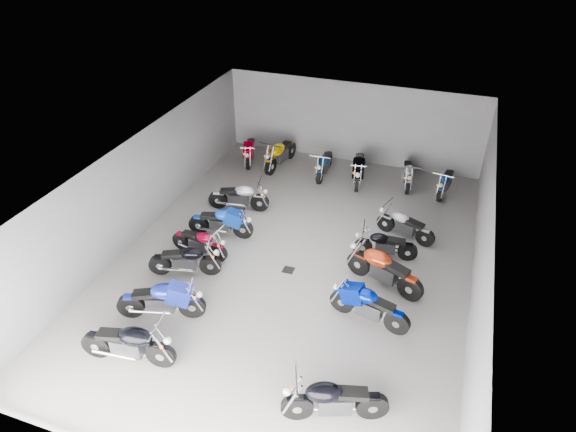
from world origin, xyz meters
name	(u,v)px	position (x,y,z in m)	size (l,w,h in m)	color
ground	(294,260)	(0.00, 0.00, 0.00)	(14.00, 14.00, 0.00)	gray
wall_back	(352,123)	(0.00, 7.00, 1.60)	(10.00, 0.10, 3.20)	slate
wall_left	(140,185)	(-5.00, 0.00, 1.60)	(0.10, 14.00, 3.20)	slate
wall_right	(482,250)	(5.00, 0.00, 1.60)	(0.10, 14.00, 3.20)	slate
ceiling	(295,163)	(0.00, 0.00, 3.22)	(10.00, 14.00, 0.04)	black
drain_grate	(288,270)	(0.00, -0.50, 0.01)	(0.32, 0.32, 0.01)	black
motorcycle_left_a	(128,344)	(-2.34, -4.87, 0.55)	(2.30, 0.56, 1.01)	black
motorcycle_left_b	(162,300)	(-2.39, -3.33, 0.54)	(2.19, 0.87, 0.99)	black
motorcycle_left_c	(186,260)	(-2.67, -1.61, 0.50)	(2.00, 0.77, 0.91)	black
motorcycle_left_d	(200,242)	(-2.71, -0.67, 0.46)	(1.91, 0.44, 0.84)	black
motorcycle_left_e	(221,222)	(-2.55, 0.46, 0.50)	(2.08, 0.52, 0.92)	black
motorcycle_left_f	(239,197)	(-2.66, 2.08, 0.50)	(2.07, 0.59, 0.92)	black
motorcycle_right_a	(334,400)	(2.48, -4.78, 0.53)	(2.14, 0.91, 0.98)	black
motorcycle_right_c	(368,306)	(2.56, -1.77, 0.52)	(2.13, 0.62, 0.94)	black
motorcycle_right_d	(384,269)	(2.66, -0.27, 0.56)	(2.25, 0.99, 1.03)	black
motorcycle_right_e	(385,245)	(2.47, 1.02, 0.46)	(1.89, 0.47, 0.83)	black
motorcycle_right_f	(405,225)	(2.87, 2.24, 0.47)	(1.89, 0.70, 0.85)	black
motorcycle_back_a	(250,150)	(-3.75, 5.55, 0.49)	(0.72, 1.97, 0.89)	black
motorcycle_back_b	(280,154)	(-2.45, 5.53, 0.55)	(0.57, 2.31, 1.02)	black
motorcycle_back_c	(324,164)	(-0.63, 5.40, 0.49)	(0.41, 2.03, 0.89)	black
motorcycle_back_d	(359,168)	(0.69, 5.39, 0.55)	(0.59, 2.27, 1.00)	black
motorcycle_back_e	(408,174)	(2.46, 5.69, 0.47)	(0.51, 1.95, 0.86)	black
motorcycle_back_f	(446,182)	(3.83, 5.53, 0.45)	(0.48, 1.88, 0.83)	black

